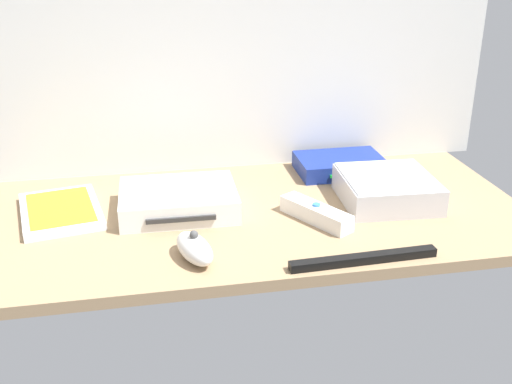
{
  "coord_description": "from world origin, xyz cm",
  "views": [
    {
      "loc": [
        -19.42,
        -100.64,
        47.94
      ],
      "look_at": [
        0.0,
        0.0,
        4.0
      ],
      "focal_mm": 43.18,
      "sensor_mm": 36.0,
      "label": 1
    }
  ],
  "objects_px": {
    "game_console": "(178,200)",
    "network_router": "(340,165)",
    "game_case": "(61,211)",
    "mini_computer": "(388,189)",
    "sensor_bar": "(364,259)",
    "remote_wand": "(316,213)",
    "remote_nunchuk": "(195,248)"
  },
  "relations": [
    {
      "from": "game_case",
      "to": "sensor_bar",
      "type": "bearing_deg",
      "value": -40.2
    },
    {
      "from": "game_console",
      "to": "sensor_bar",
      "type": "height_order",
      "value": "game_console"
    },
    {
      "from": "remote_wand",
      "to": "sensor_bar",
      "type": "distance_m",
      "value": 0.16
    },
    {
      "from": "game_console",
      "to": "sensor_bar",
      "type": "distance_m",
      "value": 0.36
    },
    {
      "from": "game_console",
      "to": "remote_wand",
      "type": "distance_m",
      "value": 0.25
    },
    {
      "from": "remote_nunchuk",
      "to": "mini_computer",
      "type": "bearing_deg",
      "value": 3.59
    },
    {
      "from": "game_case",
      "to": "sensor_bar",
      "type": "height_order",
      "value": "game_case"
    },
    {
      "from": "network_router",
      "to": "remote_nunchuk",
      "type": "relative_size",
      "value": 1.66
    },
    {
      "from": "mini_computer",
      "to": "remote_nunchuk",
      "type": "relative_size",
      "value": 1.64
    },
    {
      "from": "mini_computer",
      "to": "network_router",
      "type": "distance_m",
      "value": 0.17
    },
    {
      "from": "game_case",
      "to": "network_router",
      "type": "distance_m",
      "value": 0.57
    },
    {
      "from": "game_case",
      "to": "network_router",
      "type": "bearing_deg",
      "value": 0.07
    },
    {
      "from": "mini_computer",
      "to": "game_case",
      "type": "bearing_deg",
      "value": 174.3
    },
    {
      "from": "game_console",
      "to": "mini_computer",
      "type": "bearing_deg",
      "value": -3.81
    },
    {
      "from": "game_console",
      "to": "remote_nunchuk",
      "type": "distance_m",
      "value": 0.19
    },
    {
      "from": "game_case",
      "to": "game_console",
      "type": "bearing_deg",
      "value": -17.69
    },
    {
      "from": "game_case",
      "to": "network_router",
      "type": "relative_size",
      "value": 1.17
    },
    {
      "from": "sensor_bar",
      "to": "game_case",
      "type": "bearing_deg",
      "value": 148.44
    },
    {
      "from": "network_router",
      "to": "sensor_bar",
      "type": "xyz_separation_m",
      "value": [
        -0.08,
        -0.38,
        -0.01
      ]
    },
    {
      "from": "network_router",
      "to": "game_case",
      "type": "bearing_deg",
      "value": -168.99
    },
    {
      "from": "sensor_bar",
      "to": "remote_nunchuk",
      "type": "bearing_deg",
      "value": 164.87
    },
    {
      "from": "game_console",
      "to": "network_router",
      "type": "height_order",
      "value": "game_console"
    },
    {
      "from": "game_console",
      "to": "mini_computer",
      "type": "xyz_separation_m",
      "value": [
        0.39,
        -0.03,
        0.0
      ]
    },
    {
      "from": "remote_wand",
      "to": "game_console",
      "type": "bearing_deg",
      "value": 129.22
    },
    {
      "from": "game_console",
      "to": "game_case",
      "type": "xyz_separation_m",
      "value": [
        -0.21,
        0.03,
        -0.01
      ]
    },
    {
      "from": "remote_nunchuk",
      "to": "game_console",
      "type": "bearing_deg",
      "value": 75.25
    },
    {
      "from": "remote_wand",
      "to": "game_case",
      "type": "bearing_deg",
      "value": 135.36
    },
    {
      "from": "remote_wand",
      "to": "sensor_bar",
      "type": "height_order",
      "value": "remote_wand"
    },
    {
      "from": "mini_computer",
      "to": "remote_wand",
      "type": "height_order",
      "value": "mini_computer"
    },
    {
      "from": "game_console",
      "to": "network_router",
      "type": "relative_size",
      "value": 1.18
    },
    {
      "from": "game_case",
      "to": "mini_computer",
      "type": "bearing_deg",
      "value": -16.41
    },
    {
      "from": "mini_computer",
      "to": "remote_nunchuk",
      "type": "xyz_separation_m",
      "value": [
        -0.38,
        -0.15,
        -0.01
      ]
    }
  ]
}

